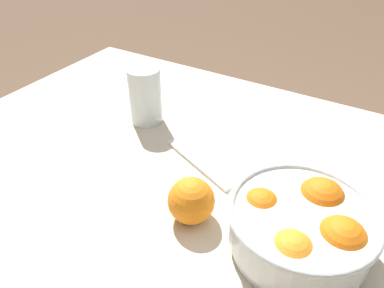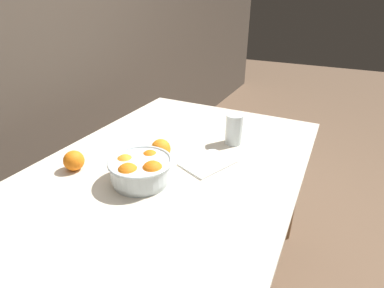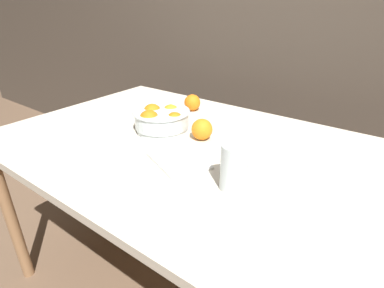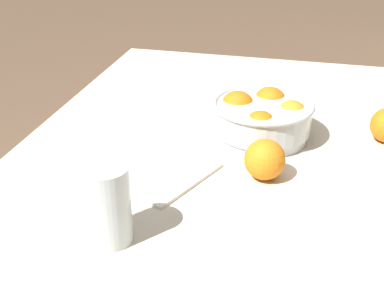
{
  "view_description": "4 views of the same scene",
  "coord_description": "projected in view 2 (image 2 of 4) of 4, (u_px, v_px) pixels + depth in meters",
  "views": [
    {
      "loc": [
        -0.2,
        0.46,
        1.26
      ],
      "look_at": [
        0.13,
        -0.08,
        0.82
      ],
      "focal_mm": 35.0,
      "sensor_mm": 36.0,
      "label": 1
    },
    {
      "loc": [
        -0.88,
        -0.55,
        1.39
      ],
      "look_at": [
        0.09,
        -0.06,
        0.84
      ],
      "focal_mm": 28.0,
      "sensor_mm": 36.0,
      "label": 2
    },
    {
      "loc": [
        0.65,
        -0.82,
        1.26
      ],
      "look_at": [
        0.12,
        -0.1,
        0.83
      ],
      "focal_mm": 28.0,
      "sensor_mm": 36.0,
      "label": 3
    },
    {
      "loc": [
        0.99,
        0.15,
        1.32
      ],
      "look_at": [
        0.08,
        -0.08,
        0.85
      ],
      "focal_mm": 50.0,
      "sensor_mm": 36.0,
      "label": 4
    }
  ],
  "objects": [
    {
      "name": "fruit_bowl",
      "position": [
        141.0,
        169.0,
        1.08
      ],
      "size": [
        0.23,
        0.23,
        0.1
      ],
      "color": "silver",
      "rests_on": "dining_table"
    },
    {
      "name": "dining_table",
      "position": [
        169.0,
        181.0,
        1.23
      ],
      "size": [
        1.45,
        0.99,
        0.77
      ],
      "color": "beige",
      "rests_on": "ground_plane"
    },
    {
      "name": "napkin",
      "position": [
        208.0,
        163.0,
        1.22
      ],
      "size": [
        0.25,
        0.22,
        0.01
      ],
      "primitive_type": "cube",
      "rotation": [
        0.0,
        0.0,
        -0.39
      ],
      "color": "white",
      "rests_on": "dining_table"
    },
    {
      "name": "juice_glass",
      "position": [
        234.0,
        131.0,
        1.36
      ],
      "size": [
        0.08,
        0.08,
        0.14
      ],
      "color": "#F4A314",
      "rests_on": "dining_table"
    },
    {
      "name": "orange_loose_near_bowl",
      "position": [
        74.0,
        161.0,
        1.16
      ],
      "size": [
        0.08,
        0.08,
        0.08
      ],
      "primitive_type": "sphere",
      "color": "orange",
      "rests_on": "dining_table"
    },
    {
      "name": "orange_loose_front",
      "position": [
        161.0,
        149.0,
        1.24
      ],
      "size": [
        0.08,
        0.08,
        0.08
      ],
      "primitive_type": "sphere",
      "color": "orange",
      "rests_on": "dining_table"
    }
  ]
}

